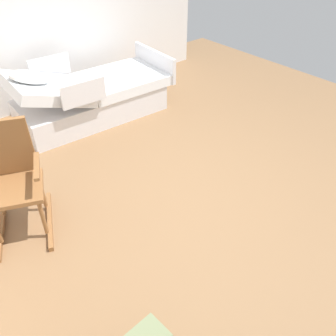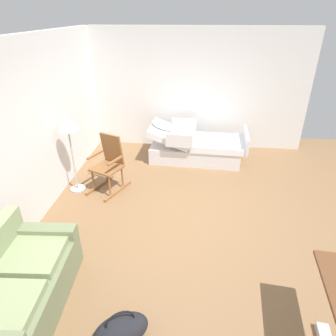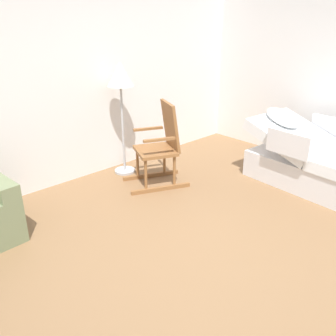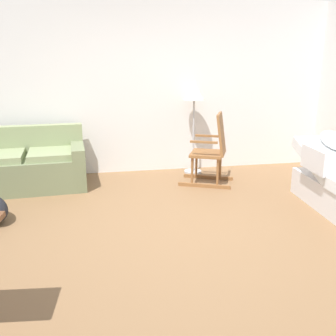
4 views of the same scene
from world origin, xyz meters
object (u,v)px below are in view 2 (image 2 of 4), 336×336
object	(u,v)px
rocking_chair	(109,164)
floor_lamp	(68,128)
couch	(17,291)
duffel_bag	(121,330)
hospital_bed	(195,147)

from	to	relation	value
rocking_chair	floor_lamp	world-z (taller)	floor_lamp
couch	duffel_bag	world-z (taller)	couch
couch	rocking_chair	size ratio (longest dim) A/B	1.57
hospital_bed	floor_lamp	bearing A→B (deg)	124.76
couch	hospital_bed	bearing A→B (deg)	-24.82
couch	rocking_chair	bearing A→B (deg)	-6.54
hospital_bed	couch	distance (m)	4.42
couch	rocking_chair	xyz separation A→B (m)	(2.64, -0.30, 0.20)
floor_lamp	duffel_bag	bearing A→B (deg)	-151.33
duffel_bag	couch	bearing A→B (deg)	79.22
rocking_chair	duffel_bag	distance (m)	3.02
rocking_chair	duffel_bag	bearing A→B (deg)	-162.77
hospital_bed	duffel_bag	world-z (taller)	hospital_bed
hospital_bed	rocking_chair	xyz separation A→B (m)	(-1.37, 1.55, 0.21)
rocking_chair	couch	bearing A→B (deg)	173.46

